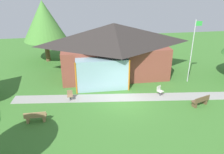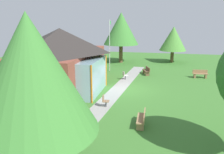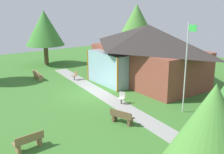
{
  "view_description": "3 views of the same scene",
  "coord_description": "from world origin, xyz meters",
  "px_view_note": "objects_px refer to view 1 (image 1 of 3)",
  "views": [
    {
      "loc": [
        -3.56,
        -15.93,
        9.52
      ],
      "look_at": [
        -0.85,
        2.81,
        1.02
      ],
      "focal_mm": 37.42,
      "sensor_mm": 36.0,
      "label": 1
    },
    {
      "loc": [
        -18.76,
        -2.45,
        5.96
      ],
      "look_at": [
        -0.54,
        1.29,
        1.12
      ],
      "focal_mm": 36.08,
      "sensor_mm": 36.0,
      "label": 2
    },
    {
      "loc": [
        17.35,
        -10.64,
        6.96
      ],
      "look_at": [
        0.72,
        1.41,
        1.39
      ],
      "focal_mm": 43.86,
      "sensor_mm": 36.0,
      "label": 3
    }
  ],
  "objects_px": {
    "patio_chair_lawn_spare": "(160,91)",
    "tree_behind_pavilion_left": "(44,21)",
    "bench_mid_right": "(200,101)",
    "bench_mid_left": "(36,117)",
    "patio_chair_west": "(70,96)",
    "flagpole": "(192,49)",
    "pavilion": "(113,49)"
  },
  "relations": [
    {
      "from": "patio_chair_lawn_spare",
      "to": "tree_behind_pavilion_left",
      "type": "bearing_deg",
      "value": -77.08
    },
    {
      "from": "bench_mid_left",
      "to": "patio_chair_lawn_spare",
      "type": "height_order",
      "value": "patio_chair_lawn_spare"
    },
    {
      "from": "pavilion",
      "to": "bench_mid_left",
      "type": "xyz_separation_m",
      "value": [
        -6.57,
        -7.6,
        -2.28
      ]
    },
    {
      "from": "pavilion",
      "to": "tree_behind_pavilion_left",
      "type": "relative_size",
      "value": 1.61
    },
    {
      "from": "flagpole",
      "to": "patio_chair_lawn_spare",
      "type": "distance_m",
      "value": 5.12
    },
    {
      "from": "bench_mid_right",
      "to": "bench_mid_left",
      "type": "bearing_deg",
      "value": 162.54
    },
    {
      "from": "patio_chair_lawn_spare",
      "to": "tree_behind_pavilion_left",
      "type": "relative_size",
      "value": 0.13
    },
    {
      "from": "bench_mid_right",
      "to": "patio_chair_lawn_spare",
      "type": "relative_size",
      "value": 1.82
    },
    {
      "from": "pavilion",
      "to": "patio_chair_lawn_spare",
      "type": "xyz_separation_m",
      "value": [
        3.18,
        -5.18,
        -2.27
      ]
    },
    {
      "from": "patio_chair_west",
      "to": "patio_chair_lawn_spare",
      "type": "bearing_deg",
      "value": 175.29
    },
    {
      "from": "flagpole",
      "to": "patio_chair_lawn_spare",
      "type": "height_order",
      "value": "flagpole"
    },
    {
      "from": "pavilion",
      "to": "patio_chair_west",
      "type": "bearing_deg",
      "value": -131.02
    },
    {
      "from": "patio_chair_lawn_spare",
      "to": "tree_behind_pavilion_left",
      "type": "xyz_separation_m",
      "value": [
        -10.18,
        10.1,
        4.27
      ]
    },
    {
      "from": "pavilion",
      "to": "flagpole",
      "type": "height_order",
      "value": "flagpole"
    },
    {
      "from": "bench_mid_right",
      "to": "flagpole",
      "type": "bearing_deg",
      "value": 57.72
    },
    {
      "from": "patio_chair_lawn_spare",
      "to": "patio_chair_west",
      "type": "distance_m",
      "value": 7.45
    },
    {
      "from": "bench_mid_left",
      "to": "patio_chair_lawn_spare",
      "type": "distance_m",
      "value": 10.05
    },
    {
      "from": "bench_mid_left",
      "to": "tree_behind_pavilion_left",
      "type": "height_order",
      "value": "tree_behind_pavilion_left"
    },
    {
      "from": "patio_chair_lawn_spare",
      "to": "patio_chair_west",
      "type": "height_order",
      "value": "same"
    },
    {
      "from": "bench_mid_right",
      "to": "patio_chair_west",
      "type": "relative_size",
      "value": 1.82
    },
    {
      "from": "bench_mid_left",
      "to": "patio_chair_lawn_spare",
      "type": "bearing_deg",
      "value": 12.98
    },
    {
      "from": "pavilion",
      "to": "bench_mid_left",
      "type": "height_order",
      "value": "pavilion"
    },
    {
      "from": "flagpole",
      "to": "tree_behind_pavilion_left",
      "type": "relative_size",
      "value": 0.85
    },
    {
      "from": "bench_mid_right",
      "to": "tree_behind_pavilion_left",
      "type": "bearing_deg",
      "value": 117.17
    },
    {
      "from": "bench_mid_left",
      "to": "patio_chair_west",
      "type": "bearing_deg",
      "value": 48.57
    },
    {
      "from": "bench_mid_right",
      "to": "patio_chair_lawn_spare",
      "type": "xyz_separation_m",
      "value": [
        -2.61,
        2.01,
        0.01
      ]
    },
    {
      "from": "bench_mid_right",
      "to": "patio_chair_lawn_spare",
      "type": "bearing_deg",
      "value": 122.96
    },
    {
      "from": "bench_mid_right",
      "to": "patio_chair_west",
      "type": "distance_m",
      "value": 10.31
    },
    {
      "from": "bench_mid_right",
      "to": "patio_chair_west",
      "type": "xyz_separation_m",
      "value": [
        -10.05,
        2.29,
        0.01
      ]
    },
    {
      "from": "bench_mid_right",
      "to": "tree_behind_pavilion_left",
      "type": "xyz_separation_m",
      "value": [
        -12.78,
        12.11,
        4.28
      ]
    },
    {
      "from": "bench_mid_right",
      "to": "pavilion",
      "type": "bearing_deg",
      "value": 109.44
    },
    {
      "from": "flagpole",
      "to": "patio_chair_lawn_spare",
      "type": "bearing_deg",
      "value": -147.09
    }
  ]
}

